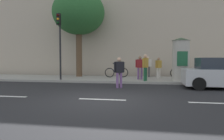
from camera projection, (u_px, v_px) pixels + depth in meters
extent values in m
plane|color=#232326|center=(102.00, 99.00, 7.49)|extent=(80.00, 80.00, 0.00)
cube|color=#9E9B93|center=(122.00, 79.00, 14.38)|extent=(36.00, 4.00, 0.15)
cube|color=silver|center=(6.00, 96.00, 8.13)|extent=(1.80, 0.16, 0.01)
cube|color=silver|center=(102.00, 99.00, 7.49)|extent=(1.80, 0.16, 0.01)
cube|color=silver|center=(216.00, 103.00, 6.85)|extent=(1.80, 0.16, 0.01)
cube|color=#B7A893|center=(128.00, 21.00, 19.04)|extent=(36.00, 5.00, 10.46)
cylinder|color=black|center=(60.00, 53.00, 13.30)|extent=(0.12, 0.12, 3.61)
cube|color=black|center=(59.00, 19.00, 13.00)|extent=(0.24, 0.24, 0.75)
sphere|color=#390605|center=(58.00, 15.00, 12.86)|extent=(0.16, 0.16, 0.16)
sphere|color=#F2A519|center=(58.00, 19.00, 12.88)|extent=(0.16, 0.16, 0.16)
sphere|color=#07330F|center=(58.00, 23.00, 12.89)|extent=(0.16, 0.16, 0.16)
cylinder|color=#B2ADA3|center=(181.00, 61.00, 12.75)|extent=(1.05, 1.05, 2.55)
cone|color=#334C33|center=(181.00, 39.00, 12.67)|extent=(1.16, 1.16, 0.20)
cube|color=#1E5938|center=(182.00, 59.00, 12.21)|extent=(0.63, 0.02, 0.90)
cylinder|color=brown|center=(79.00, 56.00, 15.83)|extent=(0.47, 0.47, 3.31)
ellipsoid|color=#28602D|center=(79.00, 13.00, 15.65)|extent=(4.08, 4.08, 3.47)
cylinder|color=#724C84|center=(121.00, 80.00, 10.51)|extent=(0.14, 0.14, 0.82)
cylinder|color=#724C84|center=(117.00, 80.00, 10.45)|extent=(0.14, 0.14, 0.82)
cube|color=black|center=(119.00, 67.00, 10.45)|extent=(0.47, 0.39, 0.58)
cylinder|color=black|center=(124.00, 67.00, 10.52)|extent=(0.09, 0.09, 0.55)
cylinder|color=black|center=(115.00, 67.00, 10.37)|extent=(0.09, 0.09, 0.55)
sphere|color=tan|center=(119.00, 60.00, 10.43)|extent=(0.22, 0.22, 0.22)
cylinder|color=#724C84|center=(138.00, 73.00, 13.58)|extent=(0.14, 0.14, 0.80)
cylinder|color=#724C84|center=(142.00, 74.00, 13.56)|extent=(0.14, 0.14, 0.80)
cube|color=maroon|center=(140.00, 64.00, 13.53)|extent=(0.45, 0.26, 0.56)
cylinder|color=maroon|center=(136.00, 64.00, 13.56)|extent=(0.09, 0.09, 0.54)
cylinder|color=maroon|center=(144.00, 64.00, 13.50)|extent=(0.09, 0.09, 0.54)
sphere|color=#8C664C|center=(140.00, 58.00, 13.51)|extent=(0.22, 0.22, 0.22)
cylinder|color=silver|center=(157.00, 73.00, 14.21)|extent=(0.14, 0.14, 0.76)
cylinder|color=silver|center=(159.00, 73.00, 14.33)|extent=(0.14, 0.14, 0.76)
cube|color=#B78C33|center=(159.00, 64.00, 14.23)|extent=(0.46, 0.46, 0.53)
cylinder|color=#B78C33|center=(156.00, 64.00, 14.08)|extent=(0.09, 0.09, 0.51)
cylinder|color=#B78C33|center=(161.00, 64.00, 14.38)|extent=(0.09, 0.09, 0.51)
sphere|color=#8C664C|center=(159.00, 59.00, 14.21)|extent=(0.20, 0.20, 0.20)
cylinder|color=#1E5938|center=(145.00, 74.00, 12.53)|extent=(0.14, 0.14, 0.85)
cylinder|color=#1E5938|center=(146.00, 74.00, 12.69)|extent=(0.14, 0.14, 0.85)
cube|color=#B78C33|center=(145.00, 63.00, 12.57)|extent=(0.39, 0.46, 0.60)
cylinder|color=#B78C33|center=(144.00, 63.00, 12.37)|extent=(0.09, 0.09, 0.57)
cylinder|color=#B78C33|center=(147.00, 63.00, 12.77)|extent=(0.09, 0.09, 0.57)
sphere|color=tan|center=(145.00, 56.00, 12.55)|extent=(0.23, 0.23, 0.23)
cylinder|color=#4C4C51|center=(146.00, 72.00, 15.40)|extent=(0.14, 0.14, 0.81)
cylinder|color=#4C4C51|center=(149.00, 72.00, 15.48)|extent=(0.14, 0.14, 0.81)
cube|color=silver|center=(148.00, 63.00, 15.40)|extent=(0.54, 0.45, 0.57)
cylinder|color=silver|center=(144.00, 63.00, 15.31)|extent=(0.09, 0.09, 0.54)
cylinder|color=silver|center=(151.00, 63.00, 15.50)|extent=(0.09, 0.09, 0.54)
sphere|color=beige|center=(148.00, 58.00, 15.38)|extent=(0.22, 0.22, 0.22)
torus|color=black|center=(110.00, 73.00, 15.05)|extent=(0.71, 0.23, 0.72)
torus|color=black|center=(123.00, 73.00, 15.14)|extent=(0.71, 0.23, 0.72)
cylinder|color=silver|center=(117.00, 69.00, 15.08)|extent=(0.93, 0.27, 0.04)
cylinder|color=silver|center=(114.00, 67.00, 15.06)|extent=(0.04, 0.04, 0.45)
cylinder|color=silver|center=(122.00, 67.00, 15.11)|extent=(0.04, 0.04, 0.50)
cube|color=black|center=(114.00, 63.00, 15.05)|extent=(0.26, 0.16, 0.06)
torus|color=black|center=(175.00, 73.00, 14.72)|extent=(0.72, 0.22, 0.72)
torus|color=black|center=(189.00, 73.00, 14.78)|extent=(0.72, 0.22, 0.72)
cylinder|color=teal|center=(182.00, 70.00, 14.73)|extent=(0.93, 0.25, 0.04)
cylinder|color=teal|center=(180.00, 67.00, 14.71)|extent=(0.04, 0.04, 0.45)
cylinder|color=teal|center=(187.00, 67.00, 14.75)|extent=(0.04, 0.04, 0.50)
cube|color=black|center=(180.00, 63.00, 14.70)|extent=(0.26, 0.15, 0.06)
cube|color=#262D38|center=(221.00, 63.00, 10.26)|extent=(2.35, 1.78, 0.58)
cylinder|color=black|center=(199.00, 84.00, 9.70)|extent=(0.65, 0.25, 0.64)
cylinder|color=black|center=(192.00, 80.00, 11.42)|extent=(0.65, 0.25, 0.64)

